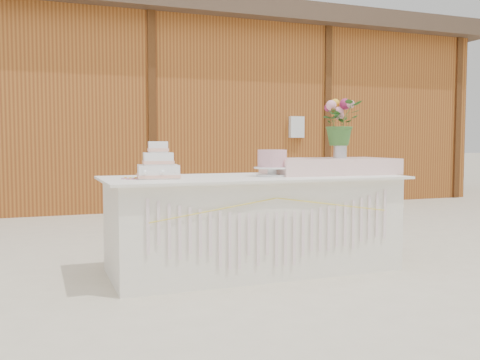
# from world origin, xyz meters

# --- Properties ---
(ground) EXTENTS (80.00, 80.00, 0.00)m
(ground) POSITION_xyz_m (0.00, 0.00, 0.00)
(ground) COLOR beige
(ground) RESTS_ON ground
(barn) EXTENTS (12.60, 4.60, 3.30)m
(barn) POSITION_xyz_m (-0.01, 5.99, 1.68)
(barn) COLOR #98581F
(barn) RESTS_ON ground
(cake_table) EXTENTS (2.40, 1.00, 0.77)m
(cake_table) POSITION_xyz_m (0.00, -0.00, 0.39)
(cake_table) COLOR silver
(cake_table) RESTS_ON ground
(wedding_cake) EXTENTS (0.35, 0.35, 0.28)m
(wedding_cake) POSITION_xyz_m (-0.78, 0.02, 0.87)
(wedding_cake) COLOR white
(wedding_cake) RESTS_ON cake_table
(pink_cake_stand) EXTENTS (0.30, 0.30, 0.21)m
(pink_cake_stand) POSITION_xyz_m (0.14, -0.07, 0.89)
(pink_cake_stand) COLOR white
(pink_cake_stand) RESTS_ON cake_table
(satin_runner) EXTENTS (1.10, 0.67, 0.14)m
(satin_runner) POSITION_xyz_m (0.74, 0.07, 0.84)
(satin_runner) COLOR beige
(satin_runner) RESTS_ON cake_table
(flower_vase) EXTENTS (0.12, 0.12, 0.16)m
(flower_vase) POSITION_xyz_m (0.85, 0.07, 0.99)
(flower_vase) COLOR silver
(flower_vase) RESTS_ON satin_runner
(bouquet) EXTENTS (0.37, 0.32, 0.39)m
(bouquet) POSITION_xyz_m (0.85, 0.07, 1.26)
(bouquet) COLOR #336327
(bouquet) RESTS_ON flower_vase
(loose_flowers) EXTENTS (0.20, 0.34, 0.02)m
(loose_flowers) POSITION_xyz_m (-0.97, 0.04, 0.78)
(loose_flowers) COLOR #CD7D92
(loose_flowers) RESTS_ON cake_table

